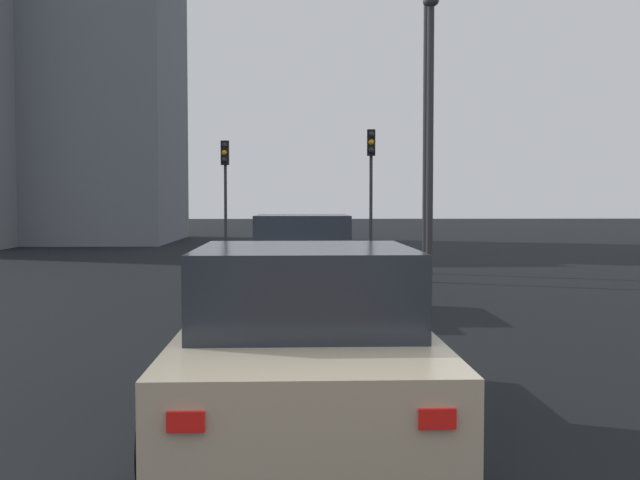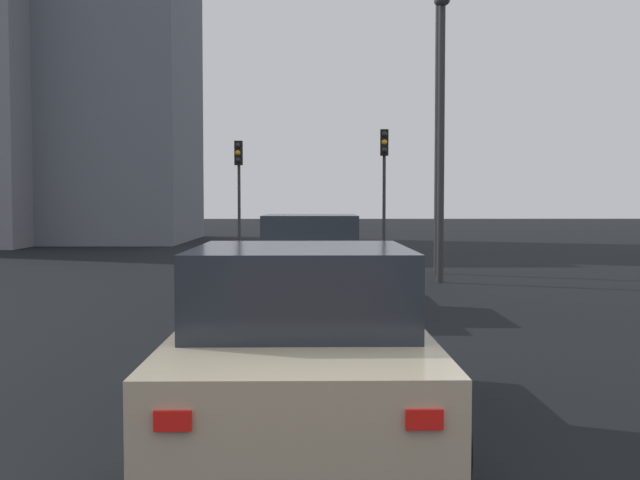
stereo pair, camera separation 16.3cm
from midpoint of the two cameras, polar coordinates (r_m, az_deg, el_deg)
car_white_lead at (r=13.30m, az=-0.35°, el=-1.77°), size 4.60×2.06×1.63m
car_beige_second at (r=6.13m, az=-0.63°, el=-7.70°), size 4.20×2.08×1.50m
traffic_light_near_left at (r=26.51m, az=4.99°, el=5.58°), size 0.32×0.29×4.34m
traffic_light_near_right at (r=28.64m, az=-5.93°, el=5.06°), size 0.33×0.30×4.12m
street_lamp_kerbside at (r=17.82m, az=9.29°, el=9.40°), size 0.56×0.36×6.51m
street_lamp_far at (r=20.14m, az=9.06°, el=12.66°), size 0.56×0.36×9.22m
building_facade_left at (r=38.35m, az=-16.01°, el=12.42°), size 9.44×8.44×16.59m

